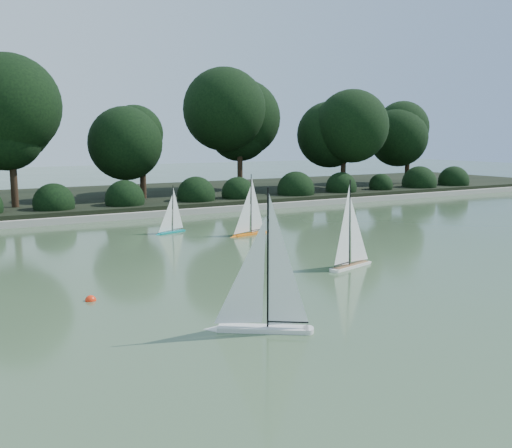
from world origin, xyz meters
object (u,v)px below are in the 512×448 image
object	(u,v)px
sailboat_white_a	(255,308)
race_buoy	(91,301)
sailboat_teal	(169,225)
sailboat_white_b	(354,253)
sailboat_orange	(247,225)

from	to	relation	value
sailboat_white_a	race_buoy	size ratio (longest dim) A/B	11.83
sailboat_teal	race_buoy	size ratio (longest dim) A/B	7.89
sailboat_white_b	sailboat_orange	size ratio (longest dim) A/B	1.09
sailboat_orange	sailboat_teal	xyz separation A→B (m)	(-1.49, 1.19, -0.05)
sailboat_orange	sailboat_white_b	bearing A→B (deg)	-89.04
sailboat_white_b	sailboat_teal	distance (m)	5.26
sailboat_teal	sailboat_orange	bearing A→B (deg)	-38.68
sailboat_teal	race_buoy	distance (m)	5.74
sailboat_white_a	sailboat_teal	bearing A→B (deg)	76.63
sailboat_white_b	race_buoy	bearing A→B (deg)	177.66
sailboat_white_b	sailboat_orange	bearing A→B (deg)	90.96
sailboat_teal	sailboat_white_a	bearing A→B (deg)	-103.37
sailboat_white_a	sailboat_orange	bearing A→B (deg)	61.75
sailboat_orange	sailboat_teal	distance (m)	1.91
race_buoy	sailboat_white_a	bearing A→B (deg)	-58.49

